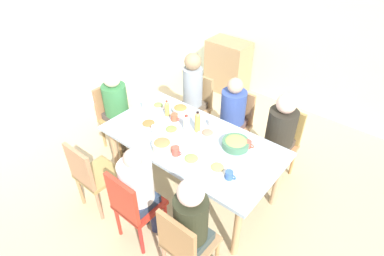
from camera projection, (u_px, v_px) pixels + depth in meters
name	position (u px, v px, depth m)	size (l,w,h in m)	color
ground_plane	(192.00, 187.00, 3.80)	(5.94, 5.94, 0.00)	#C8B085
wall_back	(301.00, 26.00, 4.58)	(5.18, 0.12, 2.60)	silver
wall_left	(50.00, 35.00, 4.29)	(0.12, 5.19, 2.60)	silver
dining_table	(192.00, 145.00, 3.39)	(1.93, 1.00, 0.75)	silver
chair_0	(133.00, 205.00, 2.94)	(0.40, 0.40, 0.90)	#B42A1C
person_0	(138.00, 187.00, 2.90)	(0.31, 0.31, 1.13)	#273D47
chair_1	(185.00, 243.00, 2.62)	(0.40, 0.40, 0.90)	#A87D51
person_1	(192.00, 222.00, 2.55)	(0.30, 0.30, 1.18)	#3C433F
chair_2	(196.00, 103.00, 4.36)	(0.40, 0.40, 0.90)	#A57D54
person_2	(192.00, 91.00, 4.15)	(0.30, 0.30, 1.28)	brown
chair_3	(91.00, 174.00, 3.27)	(0.40, 0.40, 0.90)	#A6894C
chair_4	(235.00, 120.00, 4.03)	(0.40, 0.40, 0.90)	#A97C55
person_4	(232.00, 112.00, 3.87)	(0.31, 0.31, 1.15)	brown
chair_5	(281.00, 140.00, 3.71)	(0.40, 0.40, 0.90)	#B4764B
person_5	(280.00, 130.00, 3.53)	(0.32, 0.32, 1.18)	brown
chair_6	(114.00, 113.00, 4.17)	(0.40, 0.40, 0.90)	#A6884B
person_6	(116.00, 103.00, 4.01)	(0.31, 0.31, 1.16)	brown
plate_0	(208.00, 133.00, 3.40)	(0.22, 0.22, 0.04)	silver
plate_1	(158.00, 106.00, 3.84)	(0.20, 0.20, 0.04)	silver
plate_2	(149.00, 124.00, 3.54)	(0.26, 0.26, 0.04)	white
plate_3	(171.00, 130.00, 3.45)	(0.22, 0.22, 0.04)	silver
plate_4	(217.00, 168.00, 2.97)	(0.22, 0.22, 0.04)	beige
plate_5	(191.00, 159.00, 3.07)	(0.24, 0.24, 0.04)	white
bowl_0	(236.00, 143.00, 3.21)	(0.28, 0.28, 0.10)	#467655
bowl_1	(180.00, 109.00, 3.72)	(0.19, 0.19, 0.09)	beige
bowl_2	(162.00, 146.00, 3.17)	(0.20, 0.20, 0.12)	beige
cup_0	(174.00, 117.00, 3.60)	(0.12, 0.08, 0.08)	#CC5538
cup_1	(176.00, 151.00, 3.12)	(0.12, 0.08, 0.09)	#CF4E3E
cup_2	(155.00, 130.00, 3.40)	(0.12, 0.08, 0.09)	white
cup_3	(248.00, 144.00, 3.21)	(0.11, 0.08, 0.08)	#D14F40
cup_4	(212.00, 123.00, 3.51)	(0.11, 0.08, 0.08)	white
cup_5	(229.00, 175.00, 2.86)	(0.11, 0.08, 0.08)	#3A61A8
cup_6	(145.00, 105.00, 3.80)	(0.11, 0.07, 0.10)	white
bottle_0	(167.00, 109.00, 3.64)	(0.05, 0.05, 0.20)	gold
bottle_1	(186.00, 123.00, 3.43)	(0.07, 0.07, 0.19)	beige
bottle_2	(198.00, 122.00, 3.38)	(0.06, 0.06, 0.26)	gold
side_cabinet	(228.00, 66.00, 5.43)	(0.70, 0.44, 0.90)	tan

